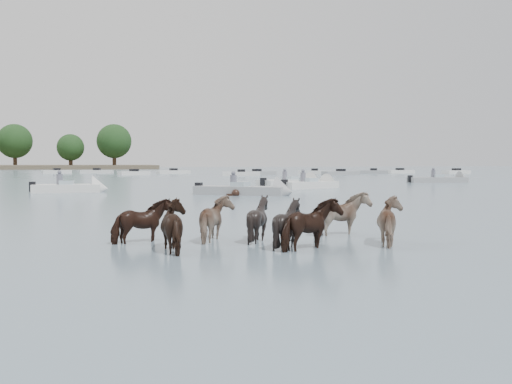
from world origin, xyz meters
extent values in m
plane|color=slate|center=(0.00, 0.00, 0.00)|extent=(400.00, 400.00, 0.00)
imported|color=black|center=(-2.51, 2.73, 0.42)|extent=(1.50, 1.10, 1.16)
imported|color=#856F5A|center=(-0.78, 2.63, 0.44)|extent=(1.02, 1.19, 1.20)
imported|color=black|center=(0.10, 2.34, 0.44)|extent=(1.34, 1.26, 1.20)
imported|color=#7C6A54|center=(2.35, 2.83, 0.46)|extent=(1.60, 1.03, 1.25)
imported|color=black|center=(-1.83, 1.36, 0.45)|extent=(1.49, 1.56, 1.22)
imported|color=black|center=(0.45, 1.27, 0.44)|extent=(1.23, 1.13, 1.20)
imported|color=black|center=(0.80, 0.80, 0.45)|extent=(1.59, 1.31, 1.23)
imported|color=#A2826E|center=(2.87, 1.08, 0.45)|extent=(1.09, 1.26, 1.22)
sphere|color=black|center=(3.51, 19.84, 0.12)|extent=(0.44, 0.44, 0.44)
cube|color=black|center=(3.26, 19.84, 0.02)|extent=(0.50, 0.22, 0.18)
cube|color=silver|center=(-5.52, 25.88, 0.20)|extent=(3.93, 1.70, 0.55)
cone|color=silver|center=(-3.58, 25.83, 0.20)|extent=(0.94, 1.62, 1.60)
cube|color=#99ADB7|center=(-5.52, 25.88, 0.55)|extent=(0.83, 1.14, 0.35)
cube|color=black|center=(-7.46, 25.94, 0.35)|extent=(0.36, 0.36, 0.60)
cylinder|color=#595966|center=(-5.92, 25.88, 0.75)|extent=(0.36, 0.36, 0.70)
sphere|color=#595966|center=(-5.92, 25.88, 1.20)|extent=(0.24, 0.24, 0.24)
cube|color=gray|center=(3.96, 20.55, 0.20)|extent=(5.10, 4.14, 0.55)
cone|color=gray|center=(6.06, 19.15, 0.20)|extent=(1.64, 1.83, 1.60)
cube|color=#99ADB7|center=(3.96, 20.55, 0.55)|extent=(1.29, 1.38, 0.35)
cube|color=black|center=(1.85, 21.96, 0.35)|extent=(0.49, 0.49, 0.60)
cylinder|color=#595966|center=(3.56, 20.55, 0.75)|extent=(0.36, 0.36, 0.70)
sphere|color=#595966|center=(3.56, 20.55, 1.20)|extent=(0.24, 0.24, 0.24)
cube|color=silver|center=(10.45, 31.63, 0.20)|extent=(5.66, 3.95, 0.55)
cone|color=silver|center=(12.91, 32.90, 0.20)|extent=(1.53, 1.83, 1.60)
cube|color=#99ADB7|center=(10.45, 31.63, 0.55)|extent=(1.22, 1.36, 0.35)
cube|color=black|center=(7.99, 30.37, 0.35)|extent=(0.47, 0.47, 0.60)
cylinder|color=#595966|center=(10.05, 31.63, 0.75)|extent=(0.36, 0.36, 0.70)
sphere|color=#595966|center=(10.05, 31.63, 1.20)|extent=(0.24, 0.24, 0.24)
cube|color=silver|center=(10.25, 26.88, 0.20)|extent=(4.57, 3.07, 0.55)
cone|color=silver|center=(12.24, 27.67, 0.20)|extent=(1.43, 1.82, 1.60)
cube|color=#99ADB7|center=(10.25, 26.88, 0.55)|extent=(1.16, 1.34, 0.35)
cube|color=black|center=(8.26, 26.09, 0.35)|extent=(0.45, 0.45, 0.60)
cylinder|color=#595966|center=(9.85, 26.88, 0.75)|extent=(0.36, 0.36, 0.70)
sphere|color=#595966|center=(9.85, 26.88, 1.20)|extent=(0.24, 0.24, 0.24)
cube|color=gray|center=(25.11, 34.56, 0.20)|extent=(5.20, 2.19, 0.55)
cone|color=gray|center=(27.61, 34.26, 0.20)|extent=(1.09, 1.70, 1.60)
cube|color=#99ADB7|center=(25.11, 34.56, 0.55)|extent=(0.93, 1.21, 0.35)
cube|color=black|center=(22.60, 34.86, 0.35)|extent=(0.39, 0.39, 0.60)
cylinder|color=#595966|center=(24.71, 34.56, 0.75)|extent=(0.36, 0.36, 0.70)
sphere|color=#595966|center=(24.71, 34.56, 1.20)|extent=(0.24, 0.24, 0.24)
cube|color=silver|center=(-10.64, 85.34, 0.22)|extent=(4.63, 2.72, 0.60)
cube|color=black|center=(-10.64, 85.34, 0.60)|extent=(1.25, 1.25, 0.50)
cube|color=silver|center=(-4.51, 84.52, 0.22)|extent=(5.23, 2.79, 0.60)
cube|color=black|center=(-4.51, 84.52, 0.60)|extent=(1.23, 1.23, 0.50)
cube|color=silver|center=(0.63, 71.03, 0.22)|extent=(4.50, 2.91, 0.60)
cube|color=black|center=(0.63, 71.03, 0.60)|extent=(1.29, 1.29, 0.50)
cube|color=silver|center=(6.93, 78.16, 0.22)|extent=(5.26, 2.75, 0.60)
cube|color=black|center=(6.93, 78.16, 0.60)|extent=(1.22, 1.22, 0.50)
cube|color=silver|center=(14.07, 63.11, 0.22)|extent=(5.12, 2.53, 0.60)
cube|color=black|center=(14.07, 63.11, 0.60)|extent=(1.19, 1.19, 0.50)
cube|color=gray|center=(17.34, 67.48, 0.22)|extent=(5.85, 3.04, 0.60)
cube|color=black|center=(17.34, 67.48, 0.60)|extent=(1.24, 1.24, 0.50)
cube|color=silver|center=(27.09, 70.43, 0.22)|extent=(5.16, 3.26, 0.60)
cube|color=black|center=(27.09, 70.43, 0.60)|extent=(1.30, 1.30, 0.50)
cube|color=gray|center=(28.91, 64.84, 0.22)|extent=(5.93, 2.94, 0.60)
cube|color=black|center=(28.91, 64.84, 0.60)|extent=(1.23, 1.23, 0.50)
cube|color=gray|center=(37.05, 71.10, 0.22)|extent=(4.44, 2.82, 0.60)
cube|color=black|center=(37.05, 71.10, 0.60)|extent=(1.28, 1.28, 0.50)
cube|color=silver|center=(42.34, 72.46, 0.22)|extent=(5.19, 2.59, 0.60)
cube|color=black|center=(42.34, 72.46, 0.60)|extent=(1.20, 1.20, 0.50)
cube|color=silver|center=(49.26, 67.46, 0.22)|extent=(5.13, 2.78, 0.60)
cube|color=black|center=(49.26, 67.46, 0.60)|extent=(1.24, 1.24, 0.50)
cylinder|color=#382619|center=(-26.10, 151.94, 2.02)|extent=(1.00, 1.00, 4.04)
sphere|color=black|center=(-26.10, 151.94, 7.30)|extent=(8.99, 8.99, 8.99)
cylinder|color=#382619|center=(-11.74, 144.76, 1.54)|extent=(1.00, 1.00, 3.08)
sphere|color=black|center=(-11.74, 144.76, 5.57)|extent=(6.85, 6.85, 6.85)
cylinder|color=#382619|center=(-0.83, 144.69, 2.01)|extent=(1.00, 1.00, 4.02)
sphere|color=black|center=(-0.83, 144.69, 7.26)|extent=(8.93, 8.93, 8.93)
camera|label=1|loc=(-3.30, -10.31, 1.81)|focal=40.28mm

